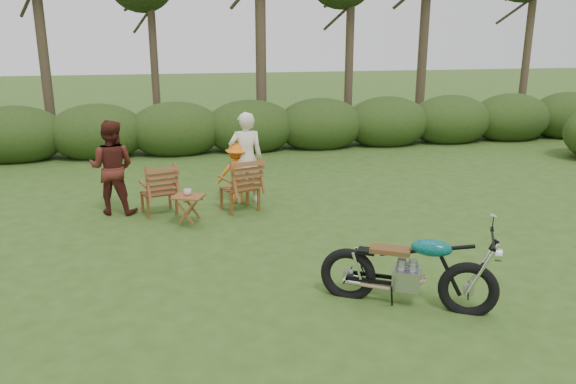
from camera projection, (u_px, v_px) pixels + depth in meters
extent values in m
plane|color=#2E4617|center=(356.00, 289.00, 7.12)|extent=(80.00, 80.00, 0.00)
cylinder|color=#3B2C20|center=(39.00, 15.00, 15.44)|extent=(0.28, 0.28, 7.20)
cylinder|color=#3B2C20|center=(152.00, 32.00, 17.21)|extent=(0.24, 0.24, 6.30)
cylinder|color=#3B2C20|center=(260.00, 7.00, 15.57)|extent=(0.30, 0.30, 7.65)
cylinder|color=#3B2C20|center=(350.00, 29.00, 17.38)|extent=(0.26, 0.26, 6.48)
cylinder|color=#3B2C20|center=(426.00, 7.00, 18.83)|extent=(0.32, 0.32, 7.92)
cylinder|color=#3B2C20|center=(530.00, 23.00, 17.42)|extent=(0.24, 0.24, 6.84)
ellipsoid|color=#213714|center=(15.00, 136.00, 14.18)|extent=(2.52, 1.68, 1.51)
ellipsoid|color=#213714|center=(98.00, 133.00, 14.59)|extent=(2.52, 1.68, 1.51)
ellipsoid|color=#213714|center=(176.00, 130.00, 15.00)|extent=(2.52, 1.68, 1.51)
ellipsoid|color=#213714|center=(250.00, 127.00, 15.40)|extent=(2.52, 1.68, 1.51)
ellipsoid|color=#213714|center=(320.00, 125.00, 15.81)|extent=(2.52, 1.68, 1.51)
ellipsoid|color=#213714|center=(387.00, 123.00, 16.22)|extent=(2.52, 1.68, 1.51)
ellipsoid|color=#213714|center=(450.00, 120.00, 16.63)|extent=(2.52, 1.68, 1.51)
ellipsoid|color=#213714|center=(511.00, 118.00, 17.04)|extent=(2.52, 1.68, 1.51)
ellipsoid|color=#213714|center=(568.00, 116.00, 17.45)|extent=(2.52, 1.68, 1.51)
imported|color=beige|center=(188.00, 192.00, 9.38)|extent=(0.17, 0.17, 0.10)
imported|color=beige|center=(247.00, 203.00, 10.75)|extent=(0.65, 0.44, 1.74)
imported|color=#4C1C15|center=(116.00, 213.00, 10.16)|extent=(0.96, 0.83, 1.68)
imported|color=orange|center=(238.00, 202.00, 10.77)|extent=(0.80, 0.54, 1.16)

